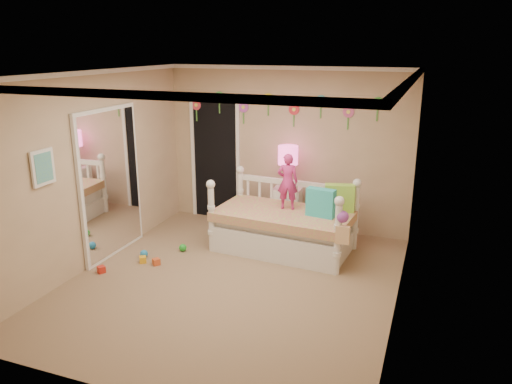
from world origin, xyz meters
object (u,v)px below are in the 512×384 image
at_px(child, 288,182).
at_px(table_lamp, 288,161).
at_px(daybed, 284,215).
at_px(nightstand, 287,210).

height_order(child, table_lamp, child).
height_order(daybed, nightstand, daybed).
bearing_deg(daybed, table_lamp, 107.42).
height_order(nightstand, table_lamp, table_lamp).
xyz_separation_m(child, nightstand, (-0.18, 0.60, -0.65)).
height_order(daybed, child, child).
relative_size(child, nightstand, 1.14).
distance_m(child, table_lamp, 0.65).
bearing_deg(daybed, child, 88.13).
bearing_deg(child, daybed, 73.00).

